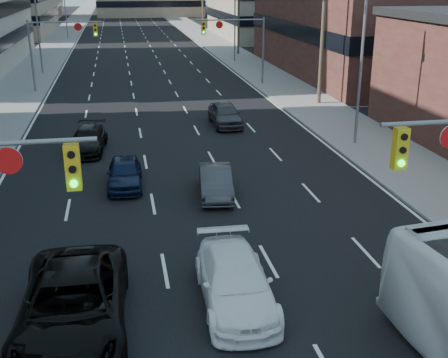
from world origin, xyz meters
TOP-DOWN VIEW (x-y plane):
  - road_surface at (0.00, 130.00)m, footprint 18.00×300.00m
  - sidewalk_left at (-11.50, 130.00)m, footprint 5.00×300.00m
  - sidewalk_right at (11.50, 130.00)m, footprint 5.00×300.00m
  - storefront_right_mid at (24.00, 50.00)m, footprint 20.00×30.00m
  - signal_far_left at (-7.68, 45.00)m, footprint 6.09×0.33m
  - signal_far_right at (7.68, 45.00)m, footprint 6.09×0.33m
  - utility_pole_block at (12.20, 36.00)m, footprint 2.20×0.28m
  - utility_pole_midblock at (12.20, 66.00)m, footprint 2.20×0.28m
  - streetlight_left_mid at (-10.34, 55.00)m, footprint 2.03×0.22m
  - streetlight_left_far at (-10.34, 90.00)m, footprint 2.03×0.22m
  - streetlight_right_near at (10.34, 25.00)m, footprint 2.03×0.22m
  - streetlight_right_far at (10.34, 60.00)m, footprint 2.03×0.22m
  - black_pickup at (-4.54, 8.94)m, footprint 3.07×6.37m
  - white_van at (0.12, 9.63)m, footprint 2.21×5.12m
  - sedan_blue at (-2.92, 20.43)m, footprint 1.73×4.00m
  - sedan_grey_center at (1.07, 18.53)m, footprint 1.83×4.13m
  - sedan_black_far at (-4.85, 26.55)m, footprint 2.31×4.76m
  - sedan_grey_right at (3.85, 30.93)m, footprint 1.84×4.51m

SIDE VIEW (x-z plane):
  - road_surface at x=0.00m, z-range 0.00..0.02m
  - sidewalk_left at x=-11.50m, z-range 0.00..0.15m
  - sidewalk_right at x=11.50m, z-range 0.00..0.15m
  - sedan_grey_center at x=1.07m, z-range 0.00..1.32m
  - sedan_black_far at x=-4.85m, z-range 0.00..1.33m
  - sedan_blue at x=-2.92m, z-range 0.00..1.35m
  - white_van at x=0.12m, z-range 0.00..1.47m
  - sedan_grey_right at x=3.85m, z-range 0.00..1.53m
  - black_pickup at x=-4.54m, z-range 0.00..1.75m
  - signal_far_left at x=-7.68m, z-range 1.30..7.30m
  - signal_far_right at x=7.68m, z-range 1.30..7.30m
  - storefront_right_mid at x=24.00m, z-range 0.00..9.00m
  - streetlight_left_mid at x=-10.34m, z-range 0.55..9.55m
  - streetlight_left_far at x=-10.34m, z-range 0.55..9.55m
  - streetlight_right_near at x=10.34m, z-range 0.55..9.55m
  - streetlight_right_far at x=10.34m, z-range 0.55..9.55m
  - utility_pole_block at x=12.20m, z-range 0.28..11.28m
  - utility_pole_midblock at x=12.20m, z-range 0.28..11.28m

